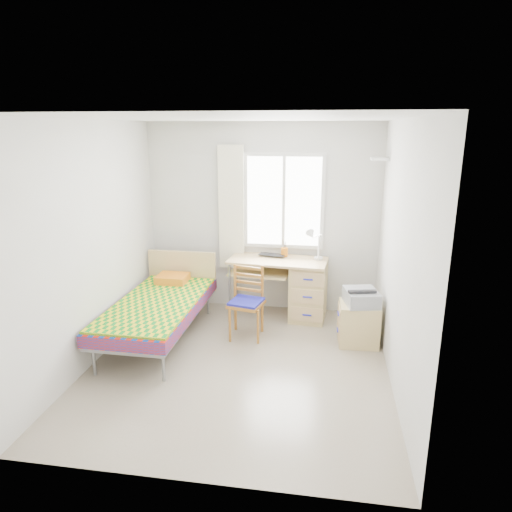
{
  "coord_description": "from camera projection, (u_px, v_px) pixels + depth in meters",
  "views": [
    {
      "loc": [
        0.88,
        -4.42,
        2.5
      ],
      "look_at": [
        0.1,
        0.55,
        1.1
      ],
      "focal_mm": 32.0,
      "sensor_mm": 36.0,
      "label": 1
    }
  ],
  "objects": [
    {
      "name": "cabinet",
      "position": [
        358.0,
        324.0,
        5.46
      ],
      "size": [
        0.49,
        0.43,
        0.5
      ],
      "rotation": [
        0.0,
        0.0,
        0.05
      ],
      "color": "#D2B86C",
      "rests_on": "floor"
    },
    {
      "name": "wall_back",
      "position": [
        262.0,
        219.0,
        6.33
      ],
      "size": [
        3.2,
        0.0,
        3.2
      ],
      "primitive_type": "plane",
      "rotation": [
        1.57,
        0.0,
        0.0
      ],
      "color": "silver",
      "rests_on": "ground"
    },
    {
      "name": "task_lamp",
      "position": [
        314.0,
        241.0,
        5.93
      ],
      "size": [
        0.24,
        0.33,
        0.45
      ],
      "rotation": [
        0.0,
        0.0,
        -0.17
      ],
      "color": "white",
      "rests_on": "desk"
    },
    {
      "name": "floating_shelf",
      "position": [
        379.0,
        159.0,
        5.54
      ],
      "size": [
        0.2,
        0.32,
        0.03
      ],
      "primitive_type": "cube",
      "color": "white",
      "rests_on": "wall_right"
    },
    {
      "name": "curtain",
      "position": [
        231.0,
        208.0,
        6.28
      ],
      "size": [
        0.35,
        0.05,
        1.7
      ],
      "primitive_type": "cube",
      "color": "white",
      "rests_on": "wall_back"
    },
    {
      "name": "floor",
      "position": [
        239.0,
        365.0,
        5.01
      ],
      "size": [
        3.5,
        3.5,
        0.0
      ],
      "primitive_type": "plane",
      "color": "#BCAD93",
      "rests_on": "ground"
    },
    {
      "name": "chair",
      "position": [
        248.0,
        297.0,
        5.61
      ],
      "size": [
        0.46,
        0.46,
        0.89
      ],
      "rotation": [
        0.0,
        0.0,
        -0.22
      ],
      "color": "#8F551B",
      "rests_on": "floor"
    },
    {
      "name": "bed",
      "position": [
        160.0,
        305.0,
        5.56
      ],
      "size": [
        0.96,
        2.03,
        0.87
      ],
      "rotation": [
        0.0,
        0.0,
        -0.01
      ],
      "color": "gray",
      "rests_on": "floor"
    },
    {
      "name": "wall_left",
      "position": [
        92.0,
        245.0,
        4.9
      ],
      "size": [
        0.0,
        3.5,
        3.5
      ],
      "primitive_type": "plane",
      "rotation": [
        1.57,
        0.0,
        1.57
      ],
      "color": "silver",
      "rests_on": "ground"
    },
    {
      "name": "wall_right",
      "position": [
        400.0,
        257.0,
        4.42
      ],
      "size": [
        0.0,
        3.5,
        3.5
      ],
      "primitive_type": "plane",
      "rotation": [
        1.57,
        0.0,
        -1.57
      ],
      "color": "silver",
      "rests_on": "ground"
    },
    {
      "name": "ceiling",
      "position": [
        236.0,
        118.0,
        4.31
      ],
      "size": [
        3.5,
        3.5,
        0.0
      ],
      "primitive_type": "plane",
      "rotation": [
        3.14,
        0.0,
        0.0
      ],
      "color": "white",
      "rests_on": "wall_back"
    },
    {
      "name": "desk",
      "position": [
        303.0,
        287.0,
        6.16
      ],
      "size": [
        1.35,
        0.71,
        0.81
      ],
      "rotation": [
        0.0,
        0.0,
        -0.09
      ],
      "color": "tan",
      "rests_on": "floor"
    },
    {
      "name": "printer",
      "position": [
        361.0,
        297.0,
        5.36
      ],
      "size": [
        0.44,
        0.48,
        0.18
      ],
      "rotation": [
        0.0,
        0.0,
        0.21
      ],
      "color": "#919399",
      "rests_on": "cabinet"
    },
    {
      "name": "pen_cup",
      "position": [
        284.0,
        252.0,
        6.25
      ],
      "size": [
        0.11,
        0.11,
        0.12
      ],
      "primitive_type": "cylinder",
      "rotation": [
        0.0,
        0.0,
        -0.21
      ],
      "color": "orange",
      "rests_on": "desk"
    },
    {
      "name": "laptop",
      "position": [
        271.0,
        256.0,
        6.21
      ],
      "size": [
        0.41,
        0.3,
        0.03
      ],
      "primitive_type": "imported",
      "rotation": [
        0.0,
        0.0,
        -0.2
      ],
      "color": "black",
      "rests_on": "desk"
    },
    {
      "name": "window",
      "position": [
        284.0,
        201.0,
        6.19
      ],
      "size": [
        1.1,
        0.04,
        1.3
      ],
      "color": "white",
      "rests_on": "wall_back"
    },
    {
      "name": "book",
      "position": [
        264.0,
        274.0,
        6.22
      ],
      "size": [
        0.18,
        0.25,
        0.02
      ],
      "primitive_type": "imported",
      "rotation": [
        0.0,
        0.0,
        0.01
      ],
      "color": "gray",
      "rests_on": "desk"
    }
  ]
}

